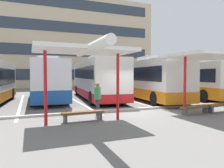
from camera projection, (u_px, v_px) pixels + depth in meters
The scene contains 18 objects.
ground_plane at pixel (134, 112), 12.18m from camera, with size 160.00×160.00×0.00m, color slate.
terminal_building at pixel (59, 45), 41.39m from camera, with size 33.89×12.48×18.80m.
coach_bus_1 at pixel (47, 81), 17.74m from camera, with size 2.75×10.17×3.53m.
coach_bus_2 at pixel (96, 79), 18.75m from camera, with size 3.49×11.20×3.67m.
coach_bus_3 at pixel (142, 80), 19.09m from camera, with size 3.64×12.55×3.63m.
coach_bus_4 at pixel (185, 80), 20.34m from camera, with size 3.21×11.22×3.49m.
lane_stripe_1 at pixel (21, 103), 15.99m from camera, with size 0.16×14.00×0.01m, color white.
lane_stripe_2 at pixel (75, 101), 17.50m from camera, with size 0.16×14.00×0.01m, color white.
lane_stripe_3 at pixel (121, 98), 19.01m from camera, with size 0.16×14.00×0.01m, color white.
lane_stripe_4 at pixel (160, 97), 20.53m from camera, with size 0.16×14.00×0.01m, color white.
lane_stripe_5 at pixel (194, 95), 22.04m from camera, with size 0.16×14.00×0.01m, color white.
waiting_shelter_0 at pixel (85, 52), 9.13m from camera, with size 4.29×4.75×3.37m.
bench_0 at pixel (83, 114), 9.68m from camera, with size 1.98×0.57×0.45m.
waiting_shelter_1 at pixel (214, 57), 11.35m from camera, with size 4.29×5.37×3.31m.
bench_1 at pixel (195, 108), 11.42m from camera, with size 1.88×0.61×0.45m.
bench_2 at pixel (220, 106), 12.11m from camera, with size 1.93×0.64×0.45m.
platform_kerb at pixel (130, 109), 12.64m from camera, with size 44.00×0.24×0.12m, color #ADADA8.
waiting_passenger_0 at pixel (98, 96), 11.11m from camera, with size 0.45×0.54×1.72m.
Camera 1 is at (-5.63, -10.79, 2.13)m, focal length 33.94 mm.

